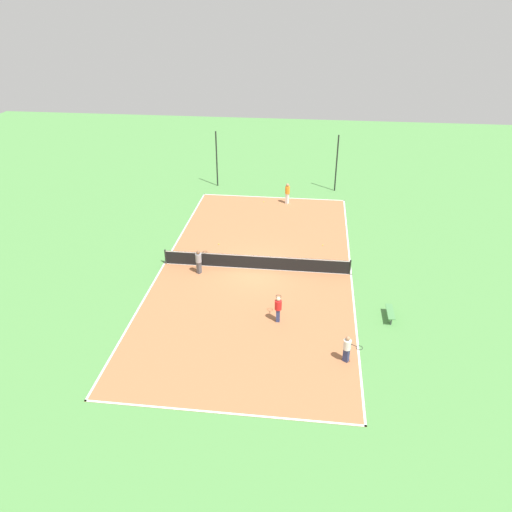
% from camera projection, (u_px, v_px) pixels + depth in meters
% --- Properties ---
extents(ground_plane, '(80.00, 80.00, 0.00)m').
position_uv_depth(ground_plane, '(256.00, 269.00, 30.70)').
color(ground_plane, '#518E47').
extents(court_surface, '(11.67, 23.91, 0.02)m').
position_uv_depth(court_surface, '(256.00, 269.00, 30.69)').
color(court_surface, '#AD6B42').
rests_on(court_surface, ground_plane).
extents(tennis_net, '(11.47, 0.10, 0.95)m').
position_uv_depth(tennis_net, '(256.00, 262.00, 30.46)').
color(tennis_net, black).
rests_on(tennis_net, court_surface).
extents(bench, '(0.36, 1.43, 0.45)m').
position_uv_depth(bench, '(390.00, 312.00, 25.93)').
color(bench, '#4C8C4C').
rests_on(bench, ground_plane).
extents(player_coach_red, '(0.38, 0.95, 1.47)m').
position_uv_depth(player_coach_red, '(278.00, 307.00, 25.49)').
color(player_coach_red, navy).
rests_on(player_coach_red, court_surface).
extents(player_far_white, '(0.96, 0.78, 1.40)m').
position_uv_depth(player_far_white, '(347.00, 347.00, 22.73)').
color(player_far_white, navy).
rests_on(player_far_white, court_surface).
extents(player_center_orange, '(0.48, 0.48, 1.67)m').
position_uv_depth(player_center_orange, '(287.00, 192.00, 39.50)').
color(player_center_orange, white).
rests_on(player_center_orange, court_surface).
extents(player_baseline_gray, '(0.74, 0.98, 1.53)m').
position_uv_depth(player_baseline_gray, '(199.00, 260.00, 29.81)').
color(player_baseline_gray, '#4C4C51').
rests_on(player_baseline_gray, court_surface).
extents(tennis_ball_midcourt, '(0.07, 0.07, 0.07)m').
position_uv_depth(tennis_ball_midcourt, '(219.00, 244.00, 33.54)').
color(tennis_ball_midcourt, '#CCE033').
rests_on(tennis_ball_midcourt, court_surface).
extents(tennis_ball_right_alley, '(0.07, 0.07, 0.07)m').
position_uv_depth(tennis_ball_right_alley, '(344.00, 350.00, 23.72)').
color(tennis_ball_right_alley, '#CCE033').
rests_on(tennis_ball_right_alley, court_surface).
extents(tennis_ball_left_sideline, '(0.07, 0.07, 0.07)m').
position_uv_depth(tennis_ball_left_sideline, '(264.00, 202.00, 40.15)').
color(tennis_ball_left_sideline, '#CCE033').
rests_on(tennis_ball_left_sideline, court_surface).
extents(tennis_ball_near_net, '(0.07, 0.07, 0.07)m').
position_uv_depth(tennis_ball_near_net, '(323.00, 245.00, 33.40)').
color(tennis_ball_near_net, '#CCE033').
rests_on(tennis_ball_near_net, court_surface).
extents(fence_post_back_left, '(0.12, 0.12, 4.76)m').
position_uv_depth(fence_post_back_left, '(217.00, 159.00, 42.47)').
color(fence_post_back_left, black).
rests_on(fence_post_back_left, ground_plane).
extents(fence_post_back_right, '(0.12, 0.12, 4.76)m').
position_uv_depth(fence_post_back_right, '(337.00, 163.00, 41.41)').
color(fence_post_back_right, black).
rests_on(fence_post_back_right, ground_plane).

